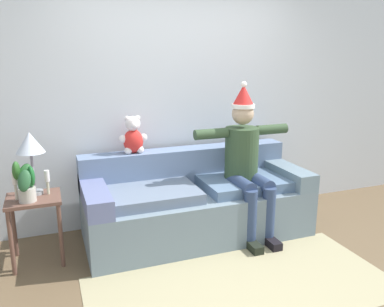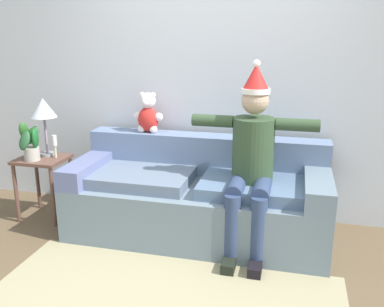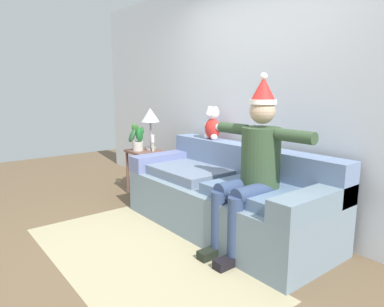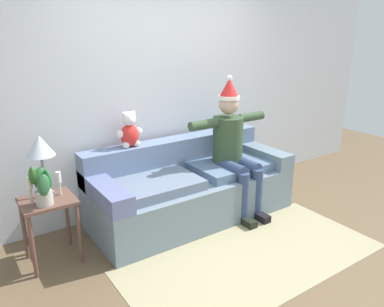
% 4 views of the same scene
% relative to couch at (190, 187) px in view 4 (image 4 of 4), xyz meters
% --- Properties ---
extents(ground_plane, '(10.00, 10.00, 0.00)m').
position_rel_couch_xyz_m(ground_plane, '(0.00, -1.01, -0.34)').
color(ground_plane, brown).
extents(back_wall, '(7.00, 0.10, 2.70)m').
position_rel_couch_xyz_m(back_wall, '(0.00, 0.54, 1.01)').
color(back_wall, silver).
rests_on(back_wall, ground_plane).
extents(couch, '(2.23, 0.92, 0.84)m').
position_rel_couch_xyz_m(couch, '(0.00, 0.00, 0.00)').
color(couch, slate).
rests_on(couch, ground_plane).
extents(person_seated, '(1.02, 0.77, 1.55)m').
position_rel_couch_xyz_m(person_seated, '(0.47, -0.16, 0.45)').
color(person_seated, '#334A2E').
rests_on(person_seated, ground_plane).
extents(teddy_bear, '(0.29, 0.17, 0.38)m').
position_rel_couch_xyz_m(teddy_bear, '(-0.56, 0.29, 0.67)').
color(teddy_bear, red).
rests_on(teddy_bear, couch).
extents(side_table, '(0.45, 0.40, 0.61)m').
position_rel_couch_xyz_m(side_table, '(-1.52, -0.04, 0.15)').
color(side_table, brown).
rests_on(side_table, ground_plane).
extents(table_lamp, '(0.24, 0.24, 0.56)m').
position_rel_couch_xyz_m(table_lamp, '(-1.51, 0.04, 0.71)').
color(table_lamp, gray).
rests_on(table_lamp, side_table).
extents(potted_plant, '(0.19, 0.25, 0.37)m').
position_rel_couch_xyz_m(potted_plant, '(-1.57, -0.13, 0.44)').
color(potted_plant, '#B7B2A7').
rests_on(potted_plant, side_table).
extents(candle_tall, '(0.04, 0.04, 0.24)m').
position_rel_couch_xyz_m(candle_tall, '(-1.65, -0.06, 0.42)').
color(candle_tall, beige).
rests_on(candle_tall, side_table).
extents(candle_short, '(0.04, 0.04, 0.22)m').
position_rel_couch_xyz_m(candle_short, '(-1.40, -0.00, 0.41)').
color(candle_short, beige).
rests_on(candle_short, side_table).
extents(area_rug, '(2.44, 1.15, 0.01)m').
position_rel_couch_xyz_m(area_rug, '(0.00, -1.05, -0.33)').
color(area_rug, tan).
rests_on(area_rug, ground_plane).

